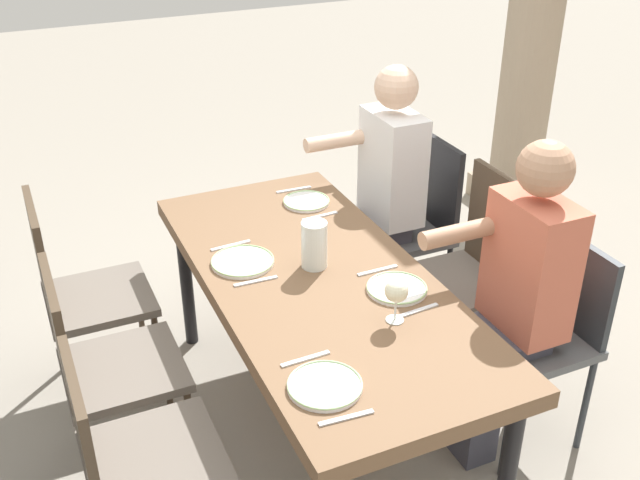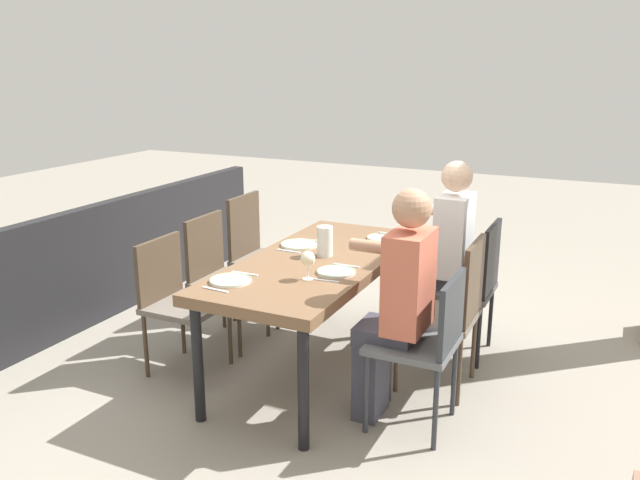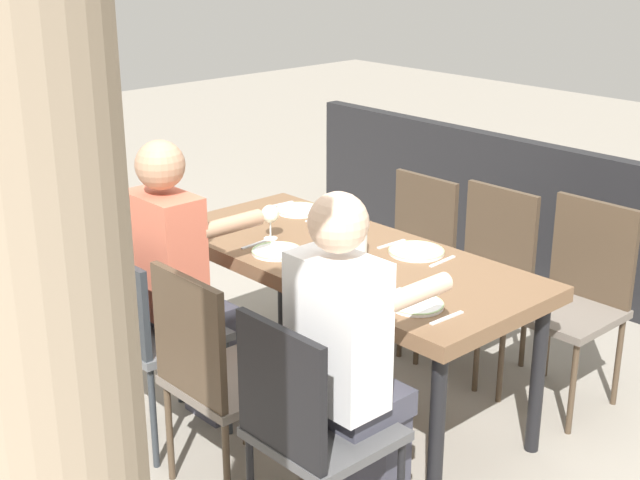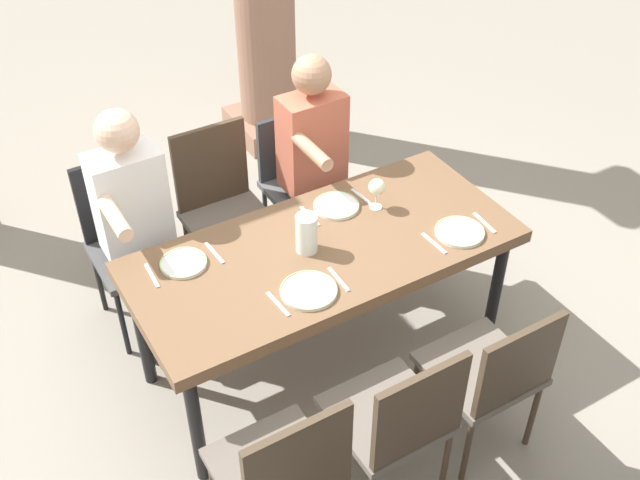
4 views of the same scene
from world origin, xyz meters
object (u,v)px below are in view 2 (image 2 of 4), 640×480
(diner_man_white, at_px, (444,251))
(chair_east_south, at_px, (176,295))
(plate_0, at_px, (382,238))
(chair_mid_south, at_px, (220,271))
(plate_2, at_px, (336,272))
(chair_west_north, at_px, (472,281))
(plate_1, at_px, (299,244))
(plate_3, at_px, (230,280))
(water_pitcher, at_px, (325,243))
(diner_woman_green, at_px, (397,301))
(chair_east_north, at_px, (427,338))
(chair_mid_north, at_px, (452,306))
(chair_west_south, at_px, (257,249))
(wine_glass_2, at_px, (308,259))
(dining_table, at_px, (316,269))

(diner_man_white, bearing_deg, chair_east_south, -54.80)
(diner_man_white, relative_size, plate_0, 6.24)
(chair_mid_south, bearing_deg, plate_2, 71.52)
(chair_west_north, xyz_separation_m, plate_1, (0.45, -1.05, 0.24))
(plate_3, bearing_deg, plate_2, 129.68)
(plate_3, bearing_deg, water_pitcher, 158.70)
(diner_woman_green, relative_size, water_pitcher, 6.96)
(chair_west_north, relative_size, plate_3, 3.97)
(plate_0, bearing_deg, chair_east_north, 32.46)
(chair_mid_north, height_order, chair_east_south, chair_mid_north)
(plate_1, bearing_deg, chair_west_south, -127.09)
(chair_mid_north, xyz_separation_m, plate_3, (0.74, -1.07, 0.23))
(chair_west_north, distance_m, diner_man_white, 0.27)
(diner_woman_green, height_order, water_pitcher, diner_woman_green)
(plate_0, bearing_deg, chair_west_north, 95.90)
(chair_west_south, bearing_deg, chair_west_north, 90.00)
(chair_west_south, xyz_separation_m, wine_glass_2, (1.04, 0.95, 0.33))
(chair_west_south, bearing_deg, diner_woman_green, 55.47)
(chair_east_north, bearing_deg, plate_1, -118.31)
(chair_mid_north, relative_size, chair_east_north, 1.08)
(diner_woman_green, bearing_deg, chair_west_south, -124.53)
(chair_east_south, height_order, plate_2, chair_east_south)
(plate_0, distance_m, plate_3, 1.28)
(diner_woman_green, distance_m, water_pitcher, 0.77)
(plate_1, xyz_separation_m, wine_glass_2, (0.58, 0.35, 0.11))
(chair_east_north, relative_size, wine_glass_2, 5.37)
(wine_glass_2, bearing_deg, plate_1, -148.74)
(chair_east_south, bearing_deg, chair_east_north, 90.00)
(diner_man_white, relative_size, water_pitcher, 6.97)
(chair_east_south, bearing_deg, diner_woman_green, 90.11)
(chair_west_south, distance_m, water_pitcher, 1.07)
(dining_table, xyz_separation_m, water_pitcher, (-0.08, 0.02, 0.15))
(chair_mid_south, height_order, plate_1, chair_mid_south)
(chair_west_south, height_order, diner_man_white, diner_man_white)
(dining_table, height_order, chair_mid_south, chair_mid_south)
(plate_1, xyz_separation_m, plate_2, (0.42, 0.45, 0.00))
(plate_2, bearing_deg, chair_west_south, -129.60)
(dining_table, height_order, chair_west_south, chair_west_south)
(diner_woman_green, bearing_deg, wine_glass_2, -87.50)
(chair_west_south, bearing_deg, plate_0, 86.50)
(chair_mid_north, relative_size, chair_east_south, 1.10)
(chair_west_south, height_order, chair_east_north, chair_west_south)
(diner_man_white, bearing_deg, chair_mid_north, 21.16)
(water_pitcher, bearing_deg, wine_glass_2, 13.25)
(chair_west_north, height_order, diner_woman_green, diner_woman_green)
(diner_woman_green, xyz_separation_m, water_pitcher, (-0.43, -0.63, 0.14))
(dining_table, relative_size, water_pitcher, 9.52)
(plate_0, height_order, plate_2, same)
(diner_woman_green, xyz_separation_m, wine_glass_2, (0.02, -0.52, 0.17))
(chair_west_north, height_order, wine_glass_2, chair_west_north)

